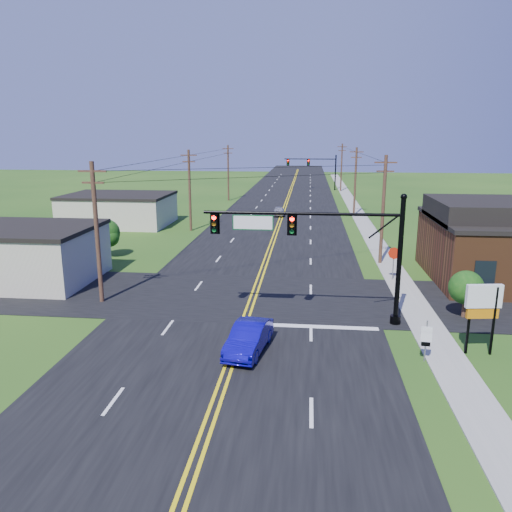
# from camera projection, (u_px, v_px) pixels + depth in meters

# --- Properties ---
(ground) EXTENTS (260.00, 260.00, 0.00)m
(ground) POSITION_uv_depth(u_px,v_px,m) (219.00, 383.00, 21.76)
(ground) COLOR #1F4614
(ground) RESTS_ON ground
(road_main) EXTENTS (16.00, 220.00, 0.04)m
(road_main) POSITION_uv_depth(u_px,v_px,m) (282.00, 212.00, 70.07)
(road_main) COLOR black
(road_main) RESTS_ON ground
(road_cross) EXTENTS (70.00, 10.00, 0.04)m
(road_cross) POSITION_uv_depth(u_px,v_px,m) (251.00, 297.00, 33.35)
(road_cross) COLOR black
(road_cross) RESTS_ON ground
(sidewalk) EXTENTS (2.00, 160.00, 0.08)m
(sidewalk) POSITION_uv_depth(u_px,v_px,m) (365.00, 226.00, 59.34)
(sidewalk) COLOR gray
(sidewalk) RESTS_ON ground
(signal_mast_main) EXTENTS (11.30, 0.60, 7.48)m
(signal_mast_main) POSITION_uv_depth(u_px,v_px,m) (319.00, 241.00, 27.93)
(signal_mast_main) COLOR black
(signal_mast_main) RESTS_ON ground
(signal_mast_far) EXTENTS (10.98, 0.60, 7.48)m
(signal_mast_far) POSITION_uv_depth(u_px,v_px,m) (313.00, 167.00, 97.55)
(signal_mast_far) COLOR black
(signal_mast_far) RESTS_ON ground
(cream_bldg_near) EXTENTS (10.20, 8.20, 4.10)m
(cream_bldg_near) POSITION_uv_depth(u_px,v_px,m) (24.00, 254.00, 36.54)
(cream_bldg_near) COLOR beige
(cream_bldg_near) RESTS_ON ground
(cream_bldg_far) EXTENTS (12.20, 9.20, 3.70)m
(cream_bldg_far) POSITION_uv_depth(u_px,v_px,m) (119.00, 209.00, 59.98)
(cream_bldg_far) COLOR beige
(cream_bldg_far) RESTS_ON ground
(utility_pole_left_a) EXTENTS (1.80, 0.28, 9.00)m
(utility_pole_left_a) POSITION_uv_depth(u_px,v_px,m) (97.00, 230.00, 31.28)
(utility_pole_left_a) COLOR #3B261A
(utility_pole_left_a) RESTS_ON ground
(utility_pole_left_b) EXTENTS (1.80, 0.28, 9.00)m
(utility_pole_left_b) POSITION_uv_depth(u_px,v_px,m) (190.00, 189.00, 55.44)
(utility_pole_left_b) COLOR #3B261A
(utility_pole_left_b) RESTS_ON ground
(utility_pole_left_c) EXTENTS (1.80, 0.28, 9.00)m
(utility_pole_left_c) POSITION_uv_depth(u_px,v_px,m) (228.00, 172.00, 81.53)
(utility_pole_left_c) COLOR #3B261A
(utility_pole_left_c) RESTS_ON ground
(utility_pole_right_a) EXTENTS (1.80, 0.28, 9.00)m
(utility_pole_right_a) POSITION_uv_depth(u_px,v_px,m) (383.00, 208.00, 40.91)
(utility_pole_right_a) COLOR #3B261A
(utility_pole_right_a) RESTS_ON ground
(utility_pole_right_b) EXTENTS (1.80, 0.28, 9.00)m
(utility_pole_right_b) POSITION_uv_depth(u_px,v_px,m) (355.00, 180.00, 66.03)
(utility_pole_right_b) COLOR #3B261A
(utility_pole_right_b) RESTS_ON ground
(utility_pole_right_c) EXTENTS (1.80, 0.28, 9.00)m
(utility_pole_right_c) POSITION_uv_depth(u_px,v_px,m) (341.00, 166.00, 95.02)
(utility_pole_right_c) COLOR #3B261A
(utility_pole_right_c) RESTS_ON ground
(tree_right_back) EXTENTS (3.00, 3.00, 4.10)m
(tree_right_back) POSITION_uv_depth(u_px,v_px,m) (446.00, 226.00, 44.64)
(tree_right_back) COLOR #3B261A
(tree_right_back) RESTS_ON ground
(shrub_corner) EXTENTS (2.00, 2.00, 2.86)m
(shrub_corner) POSITION_uv_depth(u_px,v_px,m) (466.00, 288.00, 29.18)
(shrub_corner) COLOR #3B261A
(shrub_corner) RESTS_ON ground
(tree_left) EXTENTS (2.40, 2.40, 3.37)m
(tree_left) POSITION_uv_depth(u_px,v_px,m) (106.00, 233.00, 43.94)
(tree_left) COLOR #3B261A
(tree_left) RESTS_ON ground
(blue_car) EXTENTS (2.20, 4.55, 1.44)m
(blue_car) POSITION_uv_depth(u_px,v_px,m) (249.00, 339.00, 24.73)
(blue_car) COLOR #0D0798
(blue_car) RESTS_ON ground
(distant_car) EXTENTS (1.63, 3.78, 1.27)m
(distant_car) POSITION_uv_depth(u_px,v_px,m) (279.00, 211.00, 66.70)
(distant_car) COLOR #AAAAAF
(distant_car) RESTS_ON ground
(route_sign) EXTENTS (0.52, 0.10, 2.06)m
(route_sign) POSITION_uv_depth(u_px,v_px,m) (426.00, 338.00, 23.58)
(route_sign) COLOR slate
(route_sign) RESTS_ON ground
(stop_sign) EXTENTS (0.86, 0.37, 2.54)m
(stop_sign) POSITION_uv_depth(u_px,v_px,m) (394.00, 257.00, 36.71)
(stop_sign) COLOR slate
(stop_sign) RESTS_ON ground
(pylon_sign) EXTENTS (1.76, 0.48, 3.58)m
(pylon_sign) POSITION_uv_depth(u_px,v_px,m) (483.00, 304.00, 24.08)
(pylon_sign) COLOR black
(pylon_sign) RESTS_ON ground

